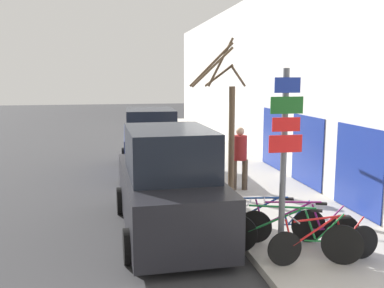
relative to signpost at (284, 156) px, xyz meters
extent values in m
plane|color=#333335|center=(-1.42, 6.88, -2.01)|extent=(80.00, 80.00, 0.00)
cube|color=#ADA89E|center=(1.18, 9.68, -1.93)|extent=(3.20, 32.00, 0.15)
cube|color=silver|center=(2.93, 9.68, 1.24)|extent=(0.20, 32.00, 6.50)
cube|color=navy|center=(2.81, 2.22, -0.83)|extent=(0.03, 1.94, 2.05)
cube|color=navy|center=(2.81, 4.85, -0.83)|extent=(0.03, 1.94, 2.05)
cube|color=navy|center=(2.81, 7.48, -0.83)|extent=(0.03, 1.94, 2.05)
cylinder|color=#595B60|center=(0.00, 0.01, -0.20)|extent=(0.10, 0.10, 3.31)
cube|color=navy|center=(0.00, -0.05, 1.18)|extent=(0.44, 0.02, 0.25)
cube|color=#19591E|center=(0.00, -0.05, 0.85)|extent=(0.56, 0.02, 0.28)
cube|color=red|center=(0.00, -0.05, 0.54)|extent=(0.49, 0.02, 0.23)
cube|color=red|center=(0.00, -0.05, 0.21)|extent=(0.58, 0.02, 0.29)
cylinder|color=black|center=(-0.02, -0.20, -1.56)|extent=(0.60, 0.04, 0.60)
cylinder|color=black|center=(1.43, -0.19, -1.56)|extent=(0.60, 0.04, 0.60)
cylinder|color=red|center=(0.52, -0.20, -1.28)|extent=(0.81, 0.04, 0.50)
cylinder|color=red|center=(0.60, -0.20, -1.07)|extent=(0.94, 0.04, 0.08)
cylinder|color=red|center=(0.99, -0.20, -1.30)|extent=(0.18, 0.04, 0.43)
cylinder|color=red|center=(1.18, -0.20, -1.53)|extent=(0.51, 0.03, 0.07)
cylinder|color=red|center=(1.25, -0.20, -1.32)|extent=(0.38, 0.03, 0.49)
cylinder|color=red|center=(0.05, -0.20, -1.30)|extent=(0.18, 0.03, 0.52)
cube|color=black|center=(1.07, -0.20, -1.07)|extent=(0.20, 0.08, 0.04)
cylinder|color=#99999E|center=(0.13, -0.20, -1.04)|extent=(0.03, 0.44, 0.02)
cylinder|color=black|center=(-0.60, 0.52, -1.51)|extent=(0.63, 0.37, 0.70)
cylinder|color=black|center=(0.96, -0.34, -1.51)|extent=(0.63, 0.37, 0.70)
cylinder|color=#197233|center=(-0.02, 0.20, -1.18)|extent=(0.89, 0.51, 0.57)
cylinder|color=#197233|center=(0.06, 0.16, -0.94)|extent=(1.04, 0.59, 0.09)
cylinder|color=#197233|center=(0.49, -0.08, -1.21)|extent=(0.20, 0.13, 0.50)
cylinder|color=#197233|center=(0.69, -0.19, -1.48)|extent=(0.56, 0.33, 0.08)
cylinder|color=#197233|center=(0.77, -0.23, -1.24)|extent=(0.42, 0.25, 0.56)
cylinder|color=#197233|center=(-0.53, 0.48, -1.21)|extent=(0.20, 0.13, 0.60)
cube|color=black|center=(0.57, -0.12, -0.95)|extent=(0.21, 0.17, 0.04)
cylinder|color=#99999E|center=(-0.45, 0.44, -0.91)|extent=(0.23, 0.40, 0.02)
cylinder|color=black|center=(-0.16, 0.87, -1.54)|extent=(0.61, 0.25, 0.64)
cylinder|color=black|center=(1.35, 0.33, -1.54)|extent=(0.61, 0.25, 0.64)
cylinder|color=#8C1E72|center=(0.41, 0.67, -1.24)|extent=(0.86, 0.34, 0.53)
cylinder|color=#8C1E72|center=(0.48, 0.64, -1.02)|extent=(1.00, 0.39, 0.08)
cylinder|color=#8C1E72|center=(0.90, 0.49, -1.27)|extent=(0.20, 0.10, 0.46)
cylinder|color=#8C1E72|center=(1.09, 0.42, -1.51)|extent=(0.54, 0.22, 0.08)
cylinder|color=#8C1E72|center=(1.16, 0.39, -1.29)|extent=(0.41, 0.17, 0.51)
cylinder|color=#8C1E72|center=(-0.09, 0.85, -1.27)|extent=(0.19, 0.10, 0.55)
cube|color=black|center=(0.97, 0.46, -1.02)|extent=(0.22, 0.14, 0.04)
cylinder|color=#99999E|center=(-0.01, 0.82, -0.99)|extent=(0.17, 0.42, 0.02)
cylinder|color=black|center=(-0.69, 1.15, -1.53)|extent=(0.64, 0.22, 0.65)
cylinder|color=black|center=(0.86, 0.70, -1.53)|extent=(0.64, 0.22, 0.65)
cylinder|color=#1E4799|center=(-0.11, 0.98, -1.23)|extent=(0.88, 0.29, 0.54)
cylinder|color=#1E4799|center=(-0.03, 0.96, -1.00)|extent=(1.02, 0.33, 0.09)
cylinder|color=#1E4799|center=(0.39, 0.84, -1.25)|extent=(0.20, 0.09, 0.47)
cylinder|color=#1E4799|center=(0.59, 0.78, -1.51)|extent=(0.55, 0.19, 0.08)
cylinder|color=#1E4799|center=(0.66, 0.76, -1.28)|extent=(0.42, 0.15, 0.53)
cylinder|color=#1E4799|center=(-0.62, 1.13, -1.25)|extent=(0.19, 0.09, 0.57)
cube|color=black|center=(0.47, 0.81, -1.00)|extent=(0.21, 0.13, 0.04)
cylinder|color=#99999E|center=(-0.54, 1.11, -0.97)|extent=(0.15, 0.43, 0.02)
cube|color=black|center=(-1.67, 2.19, -1.26)|extent=(1.95, 4.73, 1.14)
cube|color=black|center=(-1.66, 2.01, -0.21)|extent=(1.72, 2.47, 0.96)
cylinder|color=black|center=(-2.62, 3.63, -1.68)|extent=(0.23, 0.66, 0.65)
cylinder|color=black|center=(-0.77, 3.67, -1.68)|extent=(0.23, 0.66, 0.65)
cylinder|color=black|center=(-2.57, 0.72, -1.68)|extent=(0.23, 0.66, 0.65)
cylinder|color=black|center=(-0.71, 0.76, -1.68)|extent=(0.23, 0.66, 0.65)
cube|color=navy|center=(-1.47, 8.18, -1.20)|extent=(1.97, 4.69, 1.26)
cube|color=black|center=(-1.48, 7.99, -0.17)|extent=(1.70, 2.46, 0.80)
cylinder|color=black|center=(-2.31, 9.64, -1.68)|extent=(0.24, 0.66, 0.65)
cylinder|color=black|center=(-0.52, 9.58, -1.68)|extent=(0.24, 0.66, 0.65)
cylinder|color=black|center=(-2.42, 6.78, -1.68)|extent=(0.24, 0.66, 0.65)
cylinder|color=black|center=(-0.63, 6.71, -1.68)|extent=(0.24, 0.66, 0.65)
cylinder|color=#4C3D2D|center=(0.56, 4.72, -1.43)|extent=(0.16, 0.16, 0.87)
cylinder|color=#4C3D2D|center=(0.86, 4.68, -1.43)|extent=(0.16, 0.16, 0.87)
cylinder|color=maroon|center=(0.71, 4.70, -0.65)|extent=(0.40, 0.40, 0.69)
sphere|color=tan|center=(0.71, 4.70, -0.19)|extent=(0.23, 0.23, 0.23)
cylinder|color=brown|center=(0.24, 3.95, -0.39)|extent=(0.16, 0.16, 2.93)
cylinder|color=brown|center=(-0.26, 4.19, 1.61)|extent=(1.06, 0.56, 1.13)
cylinder|color=brown|center=(-0.01, 4.19, 1.67)|extent=(0.59, 0.58, 1.23)
cylinder|color=brown|center=(0.00, 4.42, 1.34)|extent=(0.55, 1.00, 0.59)
cylinder|color=brown|center=(0.53, 4.33, 1.31)|extent=(0.65, 0.83, 0.53)
cylinder|color=brown|center=(-0.29, 3.90, 1.56)|extent=(1.10, 0.16, 1.02)
camera|label=1|loc=(-2.87, -6.62, 1.31)|focal=40.00mm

